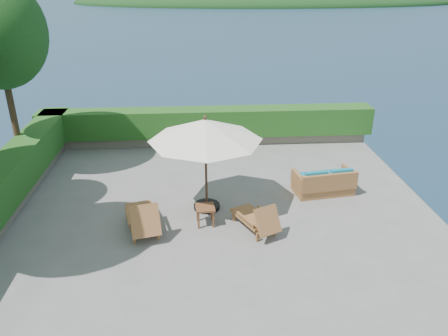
{
  "coord_description": "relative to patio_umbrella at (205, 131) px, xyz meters",
  "views": [
    {
      "loc": [
        -0.43,
        -10.02,
        5.98
      ],
      "look_at": [
        0.3,
        0.8,
        1.1
      ],
      "focal_mm": 35.0,
      "sensor_mm": 36.0,
      "label": 1
    }
  ],
  "objects": [
    {
      "name": "lounge_right",
      "position": [
        1.22,
        -1.24,
        -1.9
      ],
      "size": [
        1.19,
        1.6,
        0.86
      ],
      "rotation": [
        0.0,
        0.0,
        0.45
      ],
      "color": "#955E36",
      "rests_on": "ground"
    },
    {
      "name": "ocean",
      "position": [
        0.2,
        -0.57,
        -5.26
      ],
      "size": [
        600.0,
        600.0,
        0.0
      ],
      "primitive_type": "plane",
      "color": "#152443",
      "rests_on": "ground"
    },
    {
      "name": "foundation",
      "position": [
        0.2,
        -0.57,
        -3.81
      ],
      "size": [
        12.0,
        12.0,
        3.0
      ],
      "primitive_type": "cube",
      "color": "#544C43",
      "rests_on": "ocean"
    },
    {
      "name": "hedge_far",
      "position": [
        0.2,
        5.03,
        -1.41
      ],
      "size": [
        12.4,
        0.9,
        1.0
      ],
      "primitive_type": "cube",
      "color": "#1B3F12",
      "rests_on": "planter_wall_far"
    },
    {
      "name": "side_table",
      "position": [
        -0.06,
        -0.84,
        -1.84
      ],
      "size": [
        0.52,
        0.52,
        0.51
      ],
      "rotation": [
        0.0,
        0.0,
        0.07
      ],
      "color": "brown",
      "rests_on": "ground"
    },
    {
      "name": "lounge_left",
      "position": [
        -1.62,
        -1.08,
        -1.85
      ],
      "size": [
        1.08,
        1.81,
        0.98
      ],
      "rotation": [
        0.0,
        0.0,
        0.24
      ],
      "color": "#955E36",
      "rests_on": "ground"
    },
    {
      "name": "patio_umbrella",
      "position": [
        0.0,
        0.0,
        0.0
      ],
      "size": [
        3.0,
        3.0,
        2.68
      ],
      "rotation": [
        0.0,
        0.0,
        0.0
      ],
      "color": "black",
      "rests_on": "ground"
    },
    {
      "name": "wicker_loveseat",
      "position": [
        3.47,
        0.66,
        -1.94
      ],
      "size": [
        1.83,
        1.12,
        0.84
      ],
      "rotation": [
        0.0,
        0.0,
        0.15
      ],
      "color": "#955E36",
      "rests_on": "ground"
    },
    {
      "name": "planter_wall_far",
      "position": [
        0.2,
        5.03,
        -2.08
      ],
      "size": [
        12.0,
        0.6,
        0.36
      ],
      "primitive_type": "cube",
      "color": "gray",
      "rests_on": "ground"
    },
    {
      "name": "offshore_island",
      "position": [
        25.2,
        139.43,
        -5.26
      ],
      "size": [
        126.0,
        57.6,
        12.6
      ],
      "primitive_type": "ellipsoid",
      "color": "black",
      "rests_on": "ocean"
    },
    {
      "name": "ground",
      "position": [
        0.2,
        -0.57,
        -2.26
      ],
      "size": [
        12.0,
        12.0,
        0.0
      ],
      "primitive_type": "plane",
      "color": "gray",
      "rests_on": "ground"
    }
  ]
}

